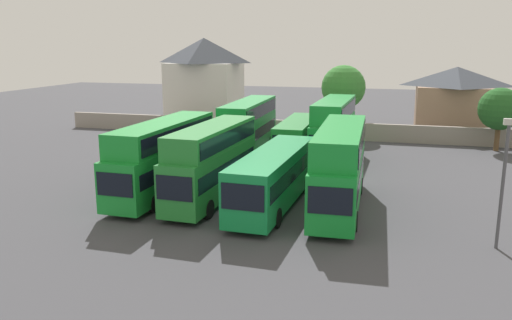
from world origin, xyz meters
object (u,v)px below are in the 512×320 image
bus_6 (298,136)px  tree_left_of_lot (343,88)px  bus_3 (274,175)px  house_terrace_centre (455,100)px  house_terrace_left (205,80)px  bus_4 (340,164)px  bus_2 (212,159)px  lamp_post_lot_edge (504,176)px  bus_7 (334,126)px  bus_1 (164,154)px  tree_behind_wall (500,109)px  bus_5 (248,125)px

bus_6 → tree_left_of_lot: (2.57, 12.25, 3.31)m
bus_3 → house_terrace_centre: size_ratio=1.37×
bus_3 → house_terrace_left: size_ratio=1.14×
bus_4 → house_terrace_left: house_terrace_left is taller
bus_2 → house_terrace_left: house_terrace_left is taller
tree_left_of_lot → lamp_post_lot_edge: size_ratio=1.18×
bus_7 → tree_left_of_lot: size_ratio=1.41×
bus_1 → bus_7: (9.51, 13.40, 0.17)m
bus_2 → tree_behind_wall: bearing=139.6°
bus_6 → bus_2: bearing=-11.9°
bus_1 → bus_7: bus_7 is taller
bus_1 → tree_behind_wall: bearing=133.3°
bus_1 → bus_6: bus_1 is taller
bus_3 → bus_5: bearing=-156.0°
bus_1 → tree_left_of_lot: 27.35m
bus_7 → house_terrace_left: (-18.19, 17.18, 2.45)m
bus_4 → bus_3: bearing=-84.2°
tree_left_of_lot → bus_1: bearing=-109.2°
house_terrace_centre → tree_left_of_lot: tree_left_of_lot is taller
bus_7 → house_terrace_left: house_terrace_left is taller
house_terrace_centre → tree_left_of_lot: size_ratio=1.14×
bus_4 → bus_6: (-5.15, 13.68, -0.94)m
bus_4 → bus_7: bus_7 is taller
bus_4 → bus_7: bearing=-173.4°
bus_7 → bus_5: bearing=-90.5°
bus_2 → lamp_post_lot_edge: lamp_post_lot_edge is taller
house_terrace_left → bus_5: bearing=-58.1°
tree_left_of_lot → lamp_post_lot_edge: (10.76, -30.15, -1.54)m
bus_1 → tree_behind_wall: tree_behind_wall is taller
bus_1 → bus_2: bearing=82.0°
tree_left_of_lot → house_terrace_left: bearing=164.6°
bus_2 → bus_5: size_ratio=0.89×
bus_5 → bus_4: bearing=33.9°
bus_3 → bus_5: 15.50m
bus_1 → bus_6: bearing=156.2°
bus_3 → bus_5: bus_5 is taller
bus_1 → bus_5: size_ratio=0.99×
tree_left_of_lot → tree_behind_wall: (14.82, -4.50, -1.29)m
bus_4 → tree_behind_wall: (12.24, 21.43, 1.09)m
bus_3 → house_terrace_centre: 34.09m
bus_4 → lamp_post_lot_edge: 9.25m
tree_behind_wall → lamp_post_lot_edge: size_ratio=0.92×
house_terrace_centre → tree_behind_wall: 9.91m
bus_3 → house_terrace_left: (-16.32, 31.31, 3.38)m
bus_1 → bus_4: bearing=90.6°
bus_3 → tree_behind_wall: (16.15, 21.96, 1.94)m
bus_5 → tree_left_of_lot: 14.23m
bus_1 → bus_3: 7.71m
bus_3 → house_terrace_centre: (13.15, 31.40, 1.78)m
bus_1 → bus_3: size_ratio=0.99×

